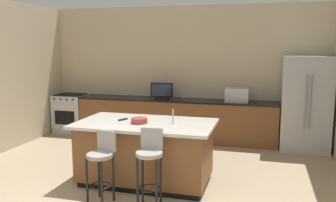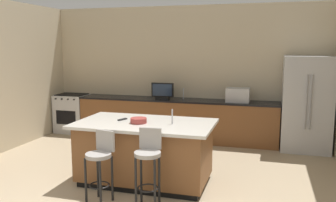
# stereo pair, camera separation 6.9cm
# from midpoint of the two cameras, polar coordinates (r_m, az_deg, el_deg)

# --- Properties ---
(wall_back) EXTENTS (6.72, 0.12, 2.95)m
(wall_back) POSITION_cam_midpoint_polar(r_m,az_deg,el_deg) (8.06, 2.27, 4.65)
(wall_back) COLOR beige
(wall_back) RESTS_ON ground_plane
(counter_back) EXTENTS (4.43, 0.62, 0.91)m
(counter_back) POSITION_cam_midpoint_polar(r_m,az_deg,el_deg) (7.86, 0.88, -2.97)
(counter_back) COLOR brown
(counter_back) RESTS_ON ground_plane
(kitchen_island) EXTENTS (2.06, 1.18, 0.93)m
(kitchen_island) POSITION_cam_midpoint_polar(r_m,az_deg,el_deg) (5.42, -3.98, -8.17)
(kitchen_island) COLOR black
(kitchen_island) RESTS_ON ground_plane
(refrigerator) EXTENTS (0.93, 0.80, 1.87)m
(refrigerator) POSITION_cam_midpoint_polar(r_m,az_deg,el_deg) (7.49, 21.04, -0.39)
(refrigerator) COLOR #B7BABF
(refrigerator) RESTS_ON ground_plane
(range_oven) EXTENTS (0.73, 0.63, 0.93)m
(range_oven) POSITION_cam_midpoint_polar(r_m,az_deg,el_deg) (8.86, -15.55, -1.92)
(range_oven) COLOR #B7BABF
(range_oven) RESTS_ON ground_plane
(microwave) EXTENTS (0.48, 0.36, 0.29)m
(microwave) POSITION_cam_midpoint_polar(r_m,az_deg,el_deg) (7.54, 10.83, 0.97)
(microwave) COLOR #B7BABF
(microwave) RESTS_ON counter_back
(tv_monitor) EXTENTS (0.50, 0.16, 0.36)m
(tv_monitor) POSITION_cam_midpoint_polar(r_m,az_deg,el_deg) (7.79, -1.28, 1.51)
(tv_monitor) COLOR black
(tv_monitor) RESTS_ON counter_back
(sink_faucet_back) EXTENTS (0.02, 0.02, 0.24)m
(sink_faucet_back) POSITION_cam_midpoint_polar(r_m,az_deg,el_deg) (7.83, 2.10, 1.22)
(sink_faucet_back) COLOR #B2B2B7
(sink_faucet_back) RESTS_ON counter_back
(sink_faucet_island) EXTENTS (0.02, 0.02, 0.22)m
(sink_faucet_island) POSITION_cam_midpoint_polar(r_m,az_deg,el_deg) (5.16, 0.44, -2.52)
(sink_faucet_island) COLOR #B2B2B7
(sink_faucet_island) RESTS_ON kitchen_island
(bar_stool_left) EXTENTS (0.35, 0.37, 0.95)m
(bar_stool_left) POSITION_cam_midpoint_polar(r_m,az_deg,el_deg) (4.81, -11.09, -9.41)
(bar_stool_left) COLOR gray
(bar_stool_left) RESTS_ON ground_plane
(bar_stool_right) EXTENTS (0.34, 0.35, 1.02)m
(bar_stool_right) POSITION_cam_midpoint_polar(r_m,az_deg,el_deg) (4.58, -3.39, -9.55)
(bar_stool_right) COLOR gray
(bar_stool_right) RESTS_ON ground_plane
(fruit_bowl) EXTENTS (0.24, 0.24, 0.08)m
(fruit_bowl) POSITION_cam_midpoint_polar(r_m,az_deg,el_deg) (5.25, -5.03, -3.16)
(fruit_bowl) COLOR #993833
(fruit_bowl) RESTS_ON kitchen_island
(tv_remote) EXTENTS (0.10, 0.17, 0.02)m
(tv_remote) POSITION_cam_midpoint_polar(r_m,az_deg,el_deg) (5.49, -7.63, -2.97)
(tv_remote) COLOR black
(tv_remote) RESTS_ON kitchen_island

